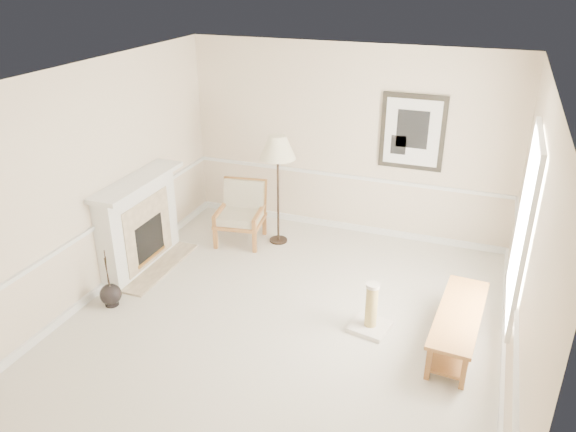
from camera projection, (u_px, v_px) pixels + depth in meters
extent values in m
plane|color=silver|center=(283.00, 322.00, 6.72)|extent=(5.50, 5.50, 0.00)
cube|color=beige|center=(348.00, 142.00, 8.46)|extent=(5.00, 0.04, 2.90)
cube|color=beige|center=(137.00, 369.00, 3.78)|extent=(5.00, 0.04, 2.90)
cube|color=beige|center=(94.00, 183.00, 6.91)|extent=(0.04, 5.50, 2.90)
cube|color=beige|center=(528.00, 249.00, 5.32)|extent=(0.04, 5.50, 2.90)
cube|color=white|center=(282.00, 77.00, 5.51)|extent=(5.00, 5.50, 0.04)
cube|color=white|center=(344.00, 226.00, 9.03)|extent=(4.95, 0.04, 0.10)
cube|color=white|center=(346.00, 176.00, 8.67)|extent=(4.95, 0.04, 0.05)
cube|color=white|center=(524.00, 227.00, 5.66)|extent=(0.03, 1.20, 1.80)
cube|color=white|center=(523.00, 227.00, 5.66)|extent=(0.05, 1.34, 1.94)
cube|color=black|center=(412.00, 132.00, 8.03)|extent=(0.92, 0.04, 1.10)
cube|color=white|center=(412.00, 133.00, 8.00)|extent=(0.78, 0.01, 0.96)
cube|color=black|center=(412.00, 129.00, 7.98)|extent=(0.45, 0.01, 0.55)
cube|color=white|center=(139.00, 225.00, 7.72)|extent=(0.28, 1.50, 1.25)
cube|color=white|center=(136.00, 181.00, 7.43)|extent=(0.46, 1.64, 0.06)
cube|color=#C6B28E|center=(148.00, 231.00, 7.71)|extent=(0.02, 1.05, 0.95)
cube|color=black|center=(150.00, 240.00, 7.76)|extent=(0.02, 0.62, 0.58)
cube|color=#BA863E|center=(152.00, 256.00, 7.86)|extent=(0.01, 0.66, 0.05)
cube|color=#C6B28E|center=(153.00, 265.00, 7.93)|extent=(0.60, 1.50, 0.03)
sphere|color=black|center=(111.00, 294.00, 6.99)|extent=(0.27, 0.27, 0.27)
cylinder|color=black|center=(112.00, 302.00, 7.04)|extent=(0.17, 0.17, 0.08)
cylinder|color=black|center=(107.00, 270.00, 6.84)|extent=(0.09, 0.08, 0.42)
cylinder|color=black|center=(107.00, 272.00, 6.86)|extent=(0.11, 0.10, 0.35)
cylinder|color=black|center=(106.00, 267.00, 6.83)|extent=(0.05, 0.05, 0.50)
cube|color=olive|center=(215.00, 237.00, 8.36)|extent=(0.07, 0.07, 0.37)
cube|color=olive|center=(228.00, 220.00, 8.89)|extent=(0.07, 0.07, 0.37)
cube|color=olive|center=(255.00, 241.00, 8.24)|extent=(0.07, 0.07, 0.37)
cube|color=olive|center=(264.00, 224.00, 8.78)|extent=(0.07, 0.07, 0.37)
cube|color=olive|center=(240.00, 221.00, 8.50)|extent=(0.78, 0.78, 0.05)
cube|color=olive|center=(245.00, 195.00, 8.65)|extent=(0.70, 0.26, 0.53)
cube|color=olive|center=(221.00, 209.00, 8.49)|extent=(0.16, 0.68, 0.05)
cube|color=olive|center=(259.00, 213.00, 8.38)|extent=(0.16, 0.68, 0.05)
cube|color=silver|center=(240.00, 216.00, 8.47)|extent=(0.71, 0.71, 0.12)
cube|color=silver|center=(244.00, 195.00, 8.59)|extent=(0.65, 0.28, 0.48)
cylinder|color=black|center=(278.00, 240.00, 8.64)|extent=(0.27, 0.27, 0.03)
cylinder|color=black|center=(278.00, 194.00, 8.32)|extent=(0.04, 0.04, 1.51)
cone|color=#FDF7CA|center=(278.00, 147.00, 8.02)|extent=(0.58, 0.58, 0.33)
cube|color=olive|center=(460.00, 313.00, 6.16)|extent=(0.56, 1.56, 0.04)
cube|color=olive|center=(456.00, 336.00, 6.29)|extent=(0.49, 1.45, 0.03)
cube|color=olive|center=(428.00, 363.00, 5.74)|extent=(0.06, 0.06, 0.39)
cube|color=olive|center=(464.00, 373.00, 5.60)|extent=(0.06, 0.06, 0.39)
cube|color=olive|center=(452.00, 295.00, 6.90)|extent=(0.06, 0.06, 0.39)
cube|color=olive|center=(481.00, 302.00, 6.76)|extent=(0.06, 0.06, 0.39)
cube|color=white|center=(370.00, 327.00, 6.59)|extent=(0.51, 0.51, 0.05)
cylinder|color=tan|center=(371.00, 306.00, 6.47)|extent=(0.14, 0.14, 0.52)
cylinder|color=white|center=(373.00, 285.00, 6.36)|extent=(0.16, 0.16, 0.04)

